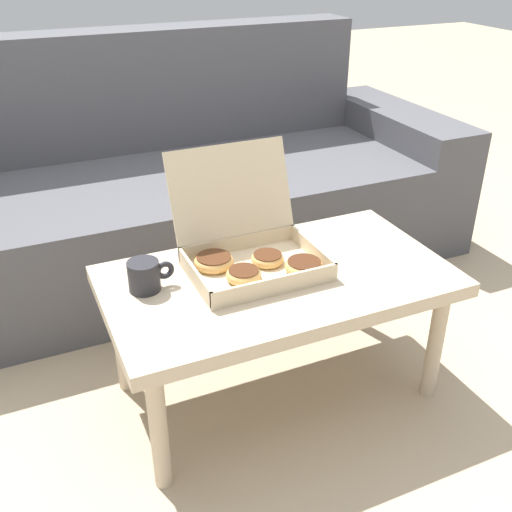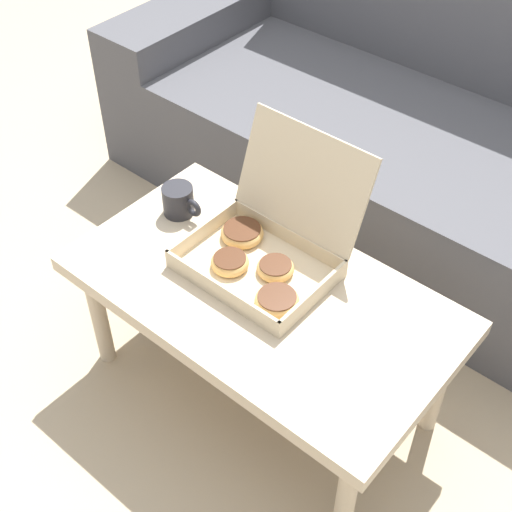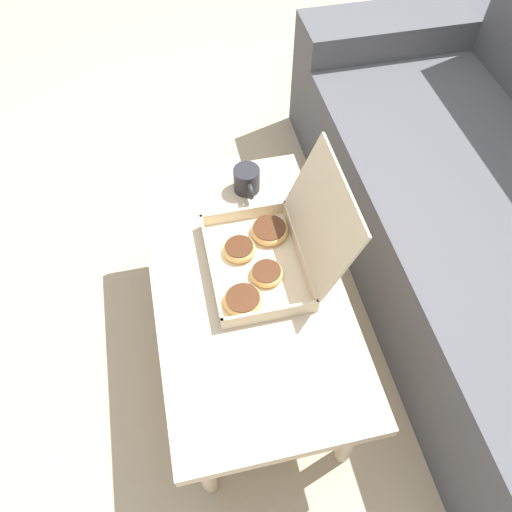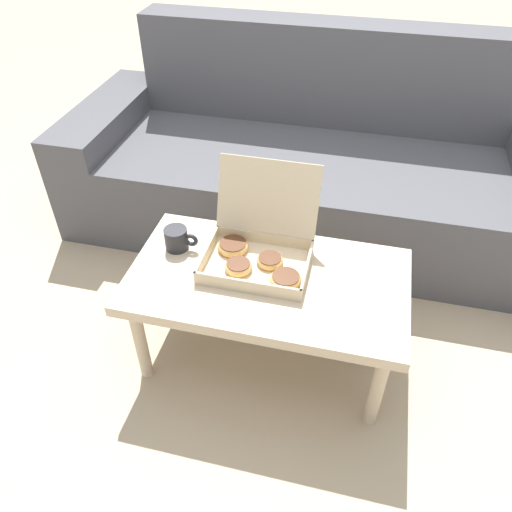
# 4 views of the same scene
# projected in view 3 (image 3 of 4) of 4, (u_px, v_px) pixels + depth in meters

# --- Properties ---
(ground_plane) EXTENTS (12.00, 12.00, 0.00)m
(ground_plane) POSITION_uv_depth(u_px,v_px,m) (273.00, 341.00, 1.70)
(ground_plane) COLOR tan
(coffee_table) EXTENTS (0.93, 0.51, 0.40)m
(coffee_table) POSITION_uv_depth(u_px,v_px,m) (247.00, 292.00, 1.40)
(coffee_table) COLOR #C6B293
(coffee_table) RESTS_ON ground_plane
(pastry_box) EXTENTS (0.35, 0.35, 0.30)m
(pastry_box) POSITION_uv_depth(u_px,v_px,m) (269.00, 253.00, 1.36)
(pastry_box) COLOR beige
(pastry_box) RESTS_ON coffee_table
(coffee_mug) EXTENTS (0.12, 0.08, 0.08)m
(coffee_mug) POSITION_uv_depth(u_px,v_px,m) (247.00, 180.00, 1.53)
(coffee_mug) COLOR #232328
(coffee_mug) RESTS_ON coffee_table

